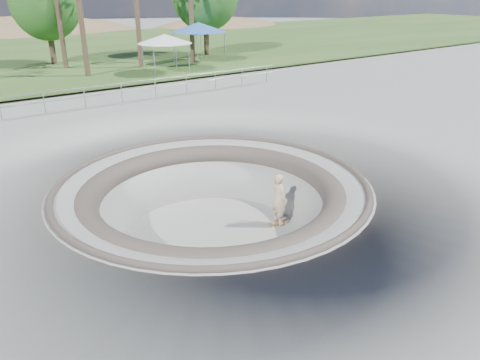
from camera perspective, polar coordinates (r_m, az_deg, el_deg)
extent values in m
plane|color=#9D9E99|center=(15.28, -3.43, -0.47)|extent=(180.00, 180.00, 0.00)
torus|color=#9D9E99|center=(16.17, -3.26, -7.01)|extent=(14.00, 14.00, 4.00)
cylinder|color=#9D9E99|center=(16.14, -3.27, -6.85)|extent=(6.60, 6.60, 0.10)
torus|color=#4B433C|center=(15.29, -3.43, -0.54)|extent=(10.24, 10.24, 0.24)
torus|color=#4B433C|center=(15.46, -3.39, -2.01)|extent=(8.91, 8.91, 0.81)
ellipsoid|color=brown|center=(74.83, -23.80, 10.08)|extent=(61.60, 44.00, 28.60)
ellipsoid|color=brown|center=(77.57, -2.43, 14.20)|extent=(42.00, 30.00, 19.50)
cylinder|color=gray|center=(25.49, -18.55, 10.60)|extent=(25.00, 0.05, 0.05)
cylinder|color=gray|center=(25.58, -18.42, 9.62)|extent=(25.00, 0.05, 0.05)
cube|color=#9A6A3D|center=(16.79, 4.69, -5.18)|extent=(0.80, 0.34, 0.02)
cylinder|color=#A7A8AC|center=(16.81, 4.68, -5.28)|extent=(0.06, 0.16, 0.03)
cylinder|color=#A7A8AC|center=(16.81, 4.68, -5.28)|extent=(0.06, 0.16, 0.03)
cylinder|color=silver|center=(16.81, 4.68, -5.30)|extent=(0.06, 0.04, 0.06)
cylinder|color=silver|center=(16.81, 4.68, -5.30)|extent=(0.06, 0.04, 0.06)
cylinder|color=silver|center=(16.81, 4.68, -5.30)|extent=(0.06, 0.04, 0.06)
cylinder|color=silver|center=(16.81, 4.68, -5.30)|extent=(0.06, 0.04, 0.06)
imported|color=tan|center=(16.38, 4.79, -2.29)|extent=(0.49, 0.70, 1.85)
cylinder|color=gray|center=(32.28, -9.99, 13.87)|extent=(0.06, 0.06, 1.95)
cylinder|color=gray|center=(33.44, -6.08, 14.38)|extent=(0.06, 0.06, 1.95)
cylinder|color=gray|center=(34.50, -11.89, 14.28)|extent=(0.06, 0.06, 1.95)
cylinder|color=gray|center=(35.58, -8.17, 14.77)|extent=(0.06, 0.06, 1.95)
cube|color=silver|center=(33.79, -9.15, 16.13)|extent=(2.99, 2.99, 0.08)
cone|color=silver|center=(33.76, -9.18, 16.65)|extent=(5.21, 5.21, 0.62)
cylinder|color=gray|center=(36.58, -5.76, 15.34)|extent=(0.06, 0.06, 2.25)
cylinder|color=gray|center=(38.10, -1.91, 15.72)|extent=(0.06, 0.06, 2.25)
cylinder|color=gray|center=(39.06, -7.99, 15.69)|extent=(0.06, 0.06, 2.25)
cylinder|color=gray|center=(40.49, -4.29, 16.08)|extent=(0.06, 0.06, 2.25)
cube|color=#305DAD|center=(38.41, -5.05, 17.55)|extent=(3.55, 3.55, 0.08)
cone|color=#305DAD|center=(38.38, -5.07, 18.08)|extent=(6.00, 6.00, 0.72)
cylinder|color=brown|center=(37.82, -21.23, 18.35)|extent=(0.36, 0.36, 7.86)
cylinder|color=brown|center=(38.50, -5.99, 20.15)|extent=(0.36, 0.36, 8.44)
cylinder|color=brown|center=(40.36, -22.11, 15.93)|extent=(0.44, 0.44, 4.41)
ellipsoid|color=#2C5C1F|center=(40.21, -22.66, 19.47)|extent=(5.27, 4.79, 5.75)
cylinder|color=brown|center=(42.80, -4.15, 18.09)|extent=(0.44, 0.44, 4.93)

